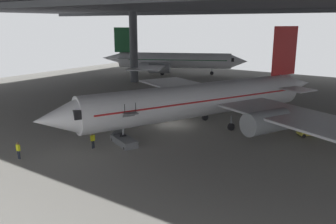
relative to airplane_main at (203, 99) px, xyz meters
name	(u,v)px	position (x,y,z in m)	size (l,w,h in m)	color
ground_plane	(172,124)	(-4.09, -0.77, -3.58)	(110.00, 110.00, 0.00)	gray
hangar_structure	(223,2)	(-4.17, 12.99, 12.00)	(121.00, 99.00, 16.21)	#4C4F54
airplane_main	(203,99)	(0.00, 0.00, 0.00)	(37.07, 36.97, 12.15)	white
boarding_stairs	(124,138)	(-3.93, -10.10, -2.83)	(4.53, 3.09, 4.80)	slate
crew_worker_near_nose	(18,149)	(-9.42, -18.94, -2.63)	(0.55, 0.25, 1.67)	#232838
crew_worker_by_stairs	(93,140)	(-5.76, -12.86, -2.65)	(0.27, 0.54, 1.63)	#232838
airplane_distant	(172,60)	(-29.28, 36.80, -0.13)	(34.19, 34.38, 11.45)	white
baggage_tug	(308,131)	(11.47, 3.98, -3.05)	(2.41, 2.40, 0.90)	yellow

